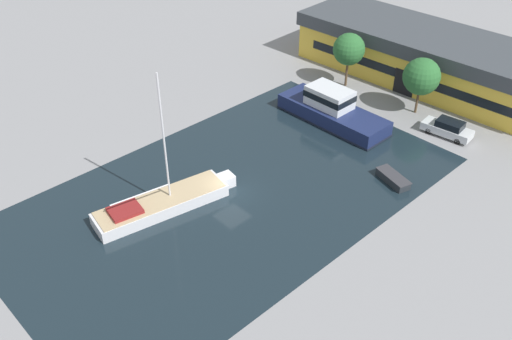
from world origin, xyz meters
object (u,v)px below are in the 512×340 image
at_px(motor_cruiser, 332,110).
at_px(warehouse_building, 429,57).
at_px(sailboat_moored, 163,203).
at_px(quay_tree_near_building, 349,49).
at_px(small_dinghy, 393,179).
at_px(quay_tree_by_water, 422,77).
at_px(parked_car, 448,128).

bearing_deg(motor_cruiser, warehouse_building, -5.41).
height_order(sailboat_moored, motor_cruiser, sailboat_moored).
height_order(quay_tree_near_building, small_dinghy, quay_tree_near_building).
relative_size(quay_tree_by_water, sailboat_moored, 0.48).
bearing_deg(small_dinghy, parked_car, 20.72).
height_order(warehouse_building, motor_cruiser, warehouse_building).
distance_m(quay_tree_near_building, sailboat_moored, 28.54).
xyz_separation_m(warehouse_building, sailboat_moored, (-1.57, -35.79, -2.17)).
distance_m(warehouse_building, quay_tree_near_building, 9.60).
distance_m(quay_tree_near_building, small_dinghy, 18.97).
xyz_separation_m(quay_tree_by_water, parked_car, (4.72, -1.78, -3.24)).
xyz_separation_m(quay_tree_by_water, motor_cruiser, (-4.90, -7.70, -2.82)).
bearing_deg(warehouse_building, motor_cruiser, -97.84).
distance_m(quay_tree_by_water, motor_cruiser, 9.56).
height_order(warehouse_building, quay_tree_near_building, quay_tree_near_building).
relative_size(quay_tree_by_water, small_dinghy, 1.67).
bearing_deg(sailboat_moored, quay_tree_by_water, 90.16).
bearing_deg(sailboat_moored, warehouse_building, 97.75).
relative_size(quay_tree_near_building, sailboat_moored, 0.49).
height_order(quay_tree_by_water, motor_cruiser, quay_tree_by_water).
relative_size(quay_tree_near_building, motor_cruiser, 0.52).
bearing_deg(sailboat_moored, parked_car, 80.10).
bearing_deg(quay_tree_near_building, motor_cruiser, -61.07).
height_order(quay_tree_near_building, motor_cruiser, quay_tree_near_building).
bearing_deg(warehouse_building, parked_car, -50.52).
relative_size(warehouse_building, quay_tree_near_building, 5.10).
height_order(quay_tree_near_building, quay_tree_by_water, quay_tree_near_building).
bearing_deg(parked_car, sailboat_moored, 153.08).
distance_m(parked_car, motor_cruiser, 11.30).
bearing_deg(parked_car, small_dinghy, 178.18).
bearing_deg(motor_cruiser, small_dinghy, -112.03).
relative_size(warehouse_building, motor_cruiser, 2.63).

